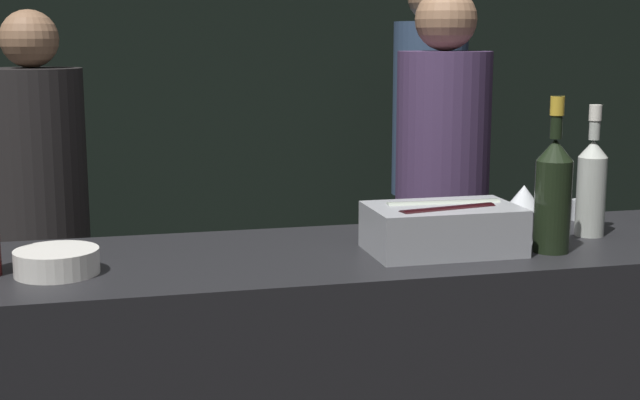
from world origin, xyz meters
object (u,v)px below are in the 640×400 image
(candle_votive, at_px, (583,210))
(person_in_hoodie, at_px, (39,207))
(ice_bin_with_bottles, at_px, (443,226))
(champagne_bottle, at_px, (553,191))
(person_blond_tee, at_px, (428,153))
(white_wine_bottle, at_px, (592,183))
(person_grey_polo, at_px, (441,205))
(wine_glass, at_px, (524,200))
(bowl_white, at_px, (57,261))

(candle_votive, distance_m, person_in_hoodie, 1.97)
(ice_bin_with_bottles, relative_size, candle_votive, 5.76)
(candle_votive, height_order, champagne_bottle, champagne_bottle)
(person_blond_tee, bearing_deg, white_wine_bottle, -52.60)
(candle_votive, bearing_deg, person_grey_polo, 103.38)
(wine_glass, relative_size, person_in_hoodie, 0.09)
(bowl_white, height_order, champagne_bottle, champagne_bottle)
(white_wine_bottle, bearing_deg, bowl_white, -176.84)
(person_in_hoodie, bearing_deg, champagne_bottle, 123.09)
(candle_votive, bearing_deg, white_wine_bottle, -115.12)
(wine_glass, bearing_deg, candle_votive, 35.95)
(person_grey_polo, bearing_deg, person_in_hoodie, -113.15)
(candle_votive, xyz_separation_m, champagne_bottle, (-0.27, -0.32, 0.12))
(white_wine_bottle, bearing_deg, wine_glass, -172.39)
(ice_bin_with_bottles, xyz_separation_m, person_blond_tee, (0.62, 1.77, -0.06))
(wine_glass, bearing_deg, white_wine_bottle, 7.61)
(candle_votive, distance_m, white_wine_bottle, 0.23)
(white_wine_bottle, bearing_deg, ice_bin_with_bottles, -169.93)
(candle_votive, xyz_separation_m, person_in_hoodie, (-1.54, 1.22, -0.15))
(person_blond_tee, bearing_deg, person_in_hoodie, -126.17)
(person_grey_polo, bearing_deg, candle_votive, 12.15)
(white_wine_bottle, relative_size, person_in_hoodie, 0.21)
(ice_bin_with_bottles, xyz_separation_m, champagne_bottle, (0.25, -0.06, 0.09))
(ice_bin_with_bottles, height_order, white_wine_bottle, white_wine_bottle)
(ice_bin_with_bottles, distance_m, champagne_bottle, 0.27)
(bowl_white, relative_size, white_wine_bottle, 0.54)
(bowl_white, distance_m, person_grey_polo, 1.55)
(wine_glass, height_order, champagne_bottle, champagne_bottle)
(person_in_hoodie, bearing_deg, white_wine_bottle, 129.52)
(bowl_white, relative_size, candle_votive, 2.96)
(ice_bin_with_bottles, distance_m, bowl_white, 0.89)
(person_in_hoodie, distance_m, person_blond_tee, 1.68)
(person_in_hoodie, bearing_deg, wine_glass, 124.75)
(ice_bin_with_bottles, distance_m, person_in_hoodie, 1.81)
(white_wine_bottle, height_order, person_grey_polo, person_grey_polo)
(person_blond_tee, bearing_deg, wine_glass, -58.99)
(bowl_white, bearing_deg, wine_glass, 2.36)
(bowl_white, distance_m, wine_glass, 1.12)
(white_wine_bottle, xyz_separation_m, person_grey_polo, (-0.07, 0.85, -0.21))
(bowl_white, height_order, person_grey_polo, person_grey_polo)
(ice_bin_with_bottles, height_order, person_blond_tee, person_blond_tee)
(wine_glass, relative_size, person_blond_tee, 0.08)
(ice_bin_with_bottles, height_order, bowl_white, ice_bin_with_bottles)
(ice_bin_with_bottles, relative_size, bowl_white, 1.95)
(ice_bin_with_bottles, height_order, person_in_hoodie, person_in_hoodie)
(candle_votive, bearing_deg, bowl_white, -169.78)
(candle_votive, bearing_deg, wine_glass, -144.05)
(person_in_hoodie, bearing_deg, candle_votive, 135.01)
(bowl_white, xyz_separation_m, champagne_bottle, (1.14, -0.06, 0.12))
(bowl_white, height_order, candle_votive, candle_votive)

